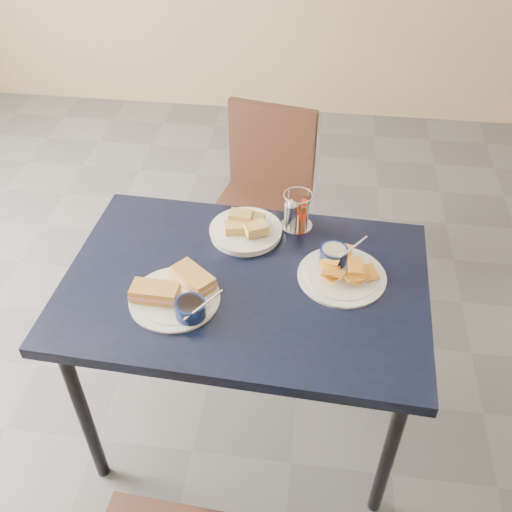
# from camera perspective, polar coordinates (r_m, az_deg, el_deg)

# --- Properties ---
(ground) EXTENTS (6.00, 6.00, 0.00)m
(ground) POSITION_cam_1_polar(r_m,az_deg,el_deg) (2.44, 4.13, -13.52)
(ground) COLOR #4B4C50
(ground) RESTS_ON ground
(dining_table) EXTENTS (1.17, 0.80, 0.75)m
(dining_table) POSITION_cam_1_polar(r_m,az_deg,el_deg) (1.84, -1.09, -4.05)
(dining_table) COLOR black
(dining_table) RESTS_ON ground
(chair_far) EXTENTS (0.47, 0.46, 0.85)m
(chair_far) POSITION_cam_1_polar(r_m,az_deg,el_deg) (2.66, 0.58, 6.98)
(chair_far) COLOR black
(chair_far) RESTS_ON ground
(sandwich_plate) EXTENTS (0.30, 0.28, 0.12)m
(sandwich_plate) POSITION_cam_1_polar(r_m,az_deg,el_deg) (1.73, -7.85, -3.78)
(sandwich_plate) COLOR white
(sandwich_plate) RESTS_ON dining_table
(plantain_plate) EXTENTS (0.28, 0.28, 0.12)m
(plantain_plate) POSITION_cam_1_polar(r_m,az_deg,el_deg) (1.82, 8.35, -1.22)
(plantain_plate) COLOR white
(plantain_plate) RESTS_ON dining_table
(bread_basket) EXTENTS (0.24, 0.24, 0.07)m
(bread_basket) POSITION_cam_1_polar(r_m,az_deg,el_deg) (1.95, -1.01, 2.71)
(bread_basket) COLOR white
(bread_basket) RESTS_ON dining_table
(condiment_caddy) EXTENTS (0.11, 0.11, 0.14)m
(condiment_caddy) POSITION_cam_1_polar(r_m,az_deg,el_deg) (1.97, 4.00, 4.33)
(condiment_caddy) COLOR silver
(condiment_caddy) RESTS_ON dining_table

